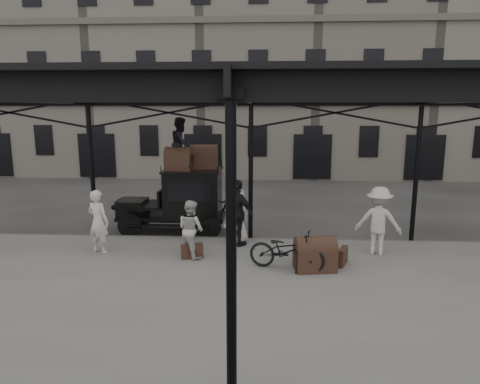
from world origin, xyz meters
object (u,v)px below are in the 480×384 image
Objects in this scene: taxi at (184,198)px; steamer_trunk_platform at (315,256)px; porter_official at (237,213)px; steamer_trunk_roof_near at (179,161)px; bicycle at (287,250)px; porter_left at (98,222)px.

steamer_trunk_platform is (4.00, -3.65, -0.68)m from taxi.
steamer_trunk_roof_near is (-2.00, 1.53, 1.36)m from porter_official.
steamer_trunk_roof_near is at bearing -108.07° from taxi.
taxi is 5.46m from steamer_trunk_platform.
bicycle is 0.73m from steamer_trunk_platform.
porter_left is 6.05m from steamer_trunk_platform.
steamer_trunk_roof_near reaches higher than porter_left.
porter_left is 5.34m from bicycle.
steamer_trunk_roof_near is 0.87× the size of steamer_trunk_platform.
steamer_trunk_roof_near reaches higher than bicycle.
bicycle is at bearing -48.14° from taxi.
porter_left is at bearing 95.65° from bicycle.
taxi is 1.88× the size of bicycle.
steamer_trunk_roof_near reaches higher than taxi.
bicycle is at bearing 172.37° from steamer_trunk_platform.
porter_official is at bearing -42.87° from taxi.
porter_left is at bearing -126.28° from taxi.
porter_official is 1.97× the size of steamer_trunk_platform.
steamer_trunk_platform is at bearing -42.35° from taxi.
porter_official is at bearing 52.61° from bicycle.
steamer_trunk_platform is (0.72, 0.02, -0.14)m from bicycle.
steamer_trunk_platform is at bearing -31.86° from steamer_trunk_roof_near.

